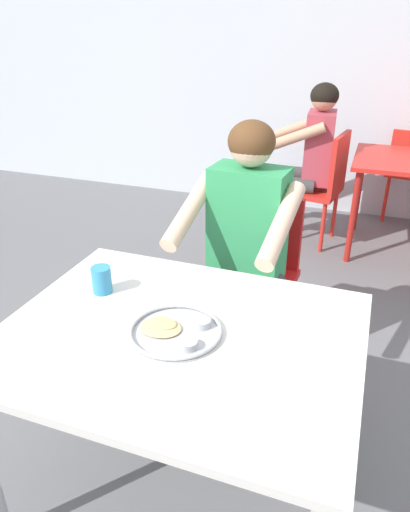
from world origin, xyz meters
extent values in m
cube|color=slate|center=(0.00, 0.00, -0.03)|extent=(12.00, 12.00, 0.05)
cube|color=silver|center=(0.00, 3.38, 1.70)|extent=(12.00, 0.12, 3.40)
cube|color=silver|center=(0.09, 0.06, 0.72)|extent=(1.13, 0.89, 0.03)
cylinder|color=#B2B2B7|center=(-0.41, 0.45, 0.35)|extent=(0.04, 0.04, 0.70)
cylinder|color=#B2B2B7|center=(0.60, 0.45, 0.35)|extent=(0.04, 0.04, 0.70)
cylinder|color=#B7BABF|center=(0.09, 0.05, 0.73)|extent=(0.29, 0.29, 0.01)
torus|color=#B7BABF|center=(0.09, 0.05, 0.74)|extent=(0.29, 0.29, 0.01)
cylinder|color=#B2B5BA|center=(0.15, -0.01, 0.75)|extent=(0.06, 0.06, 0.02)
cylinder|color=#C65119|center=(0.15, -0.01, 0.75)|extent=(0.05, 0.05, 0.01)
cylinder|color=#B2B5BA|center=(0.15, 0.11, 0.75)|extent=(0.06, 0.06, 0.02)
cylinder|color=#9E4714|center=(0.15, 0.11, 0.75)|extent=(0.05, 0.05, 0.01)
ellipsoid|color=#DBB77A|center=(0.03, 0.05, 0.74)|extent=(0.14, 0.11, 0.01)
ellipsoid|color=tan|center=(0.03, 0.06, 0.75)|extent=(0.10, 0.08, 0.01)
cylinder|color=#338CBF|center=(-0.27, 0.20, 0.78)|extent=(0.07, 0.07, 0.10)
cylinder|color=#593319|center=(-0.27, 0.20, 0.81)|extent=(0.06, 0.06, 0.02)
cube|color=red|center=(0.09, 0.94, 0.44)|extent=(0.46, 0.45, 0.04)
cube|color=red|center=(0.10, 1.13, 0.65)|extent=(0.41, 0.07, 0.38)
cylinder|color=red|center=(0.25, 0.75, 0.21)|extent=(0.03, 0.03, 0.42)
cylinder|color=red|center=(-0.10, 0.78, 0.21)|extent=(0.03, 0.03, 0.42)
cylinder|color=red|center=(0.27, 1.09, 0.21)|extent=(0.03, 0.03, 0.42)
cylinder|color=red|center=(-0.07, 1.12, 0.21)|extent=(0.03, 0.03, 0.42)
cylinder|color=#3E3E3E|center=(0.21, 0.48, 0.23)|extent=(0.10, 0.10, 0.46)
cylinder|color=#3E3E3E|center=(0.22, 0.68, 0.50)|extent=(0.15, 0.41, 0.12)
cylinder|color=#3E3E3E|center=(-0.09, 0.50, 0.23)|extent=(0.10, 0.10, 0.46)
cylinder|color=#3E3E3E|center=(-0.08, 0.70, 0.50)|extent=(0.15, 0.41, 0.12)
cube|color=#339959|center=(0.09, 0.89, 0.77)|extent=(0.35, 0.23, 0.54)
cylinder|color=beige|center=(0.28, 0.69, 0.88)|extent=(0.11, 0.46, 0.25)
cylinder|color=beige|center=(-0.13, 0.72, 0.88)|extent=(0.11, 0.46, 0.25)
sphere|color=beige|center=(0.09, 0.89, 1.14)|extent=(0.19, 0.19, 0.19)
ellipsoid|color=brown|center=(0.09, 0.89, 1.15)|extent=(0.21, 0.20, 0.18)
cylinder|color=#AD1E18|center=(0.51, 2.26, 0.35)|extent=(0.04, 0.04, 0.70)
cylinder|color=#AD1E18|center=(0.51, 2.91, 0.35)|extent=(0.04, 0.04, 0.70)
cube|color=red|center=(0.17, 2.54, 0.42)|extent=(0.45, 0.47, 0.04)
cube|color=red|center=(0.35, 2.52, 0.66)|extent=(0.10, 0.40, 0.44)
cylinder|color=red|center=(-0.01, 2.40, 0.20)|extent=(0.03, 0.03, 0.40)
cylinder|color=red|center=(0.04, 2.73, 0.20)|extent=(0.03, 0.03, 0.40)
cylinder|color=red|center=(0.30, 2.35, 0.20)|extent=(0.03, 0.03, 0.40)
cylinder|color=red|center=(0.35, 2.69, 0.20)|extent=(0.03, 0.03, 0.40)
cylinder|color=red|center=(0.79, 3.50, 0.21)|extent=(0.03, 0.03, 0.41)
cylinder|color=red|center=(0.74, 3.18, 0.21)|extent=(0.03, 0.03, 0.41)
cylinder|color=#3C3C3C|center=(-0.21, 2.41, 0.23)|extent=(0.10, 0.10, 0.45)
cylinder|color=#3C3C3C|center=(-0.01, 2.42, 0.49)|extent=(0.41, 0.15, 0.12)
cylinder|color=#3C3C3C|center=(-0.23, 2.70, 0.23)|extent=(0.10, 0.10, 0.45)
cylinder|color=#3C3C3C|center=(-0.03, 2.72, 0.49)|extent=(0.41, 0.15, 0.12)
cube|color=#B23F4C|center=(0.18, 2.59, 0.75)|extent=(0.23, 0.35, 0.53)
cylinder|color=tan|center=(0.02, 2.37, 0.86)|extent=(0.46, 0.11, 0.25)
cylinder|color=tan|center=(-0.01, 2.78, 0.86)|extent=(0.46, 0.11, 0.25)
sphere|color=tan|center=(0.18, 2.59, 1.12)|extent=(0.19, 0.19, 0.19)
ellipsoid|color=black|center=(0.18, 2.59, 1.13)|extent=(0.21, 0.20, 0.18)
camera|label=1|loc=(0.59, -1.06, 1.61)|focal=32.97mm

